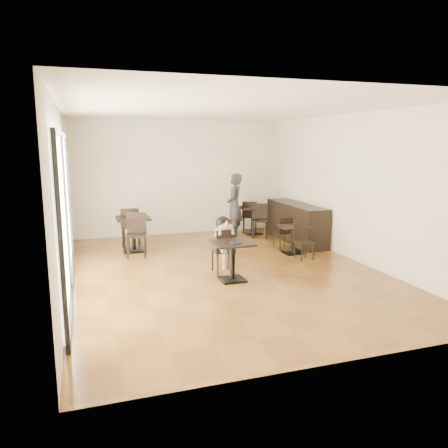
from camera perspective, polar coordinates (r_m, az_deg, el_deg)
name	(u,v)px	position (r m, az deg, el deg)	size (l,w,h in m)	color
floor	(224,271)	(8.93, 0.03, -6.16)	(6.00, 8.00, 0.01)	brown
ceiling	(224,109)	(8.57, 0.03, 14.79)	(6.00, 8.00, 0.01)	white
wall_back	(180,178)	(12.45, -5.77, 6.05)	(6.00, 0.01, 3.20)	white
wall_front	(337,231)	(5.01, 14.52, -0.94)	(6.00, 0.01, 3.20)	white
wall_left	(62,199)	(8.18, -20.38, 3.10)	(0.01, 8.00, 3.20)	white
wall_right	(355,188)	(9.95, 16.72, 4.54)	(0.01, 8.00, 3.20)	white
storefront_window	(64,214)	(7.71, -20.18, 1.20)	(0.04, 4.50, 2.60)	white
child_table	(232,261)	(8.23, 1.09, -4.89)	(0.71, 0.71, 0.75)	black
child_chair	(223,251)	(8.72, -0.10, -3.50)	(0.40, 0.40, 0.90)	black
child	(223,245)	(8.69, -0.10, -2.75)	(0.40, 0.57, 1.13)	slate
plate	(234,243)	(8.05, 1.34, -2.45)	(0.25, 0.25, 0.02)	black
pizza_slice	(226,226)	(8.43, 0.30, -0.29)	(0.26, 0.20, 0.06)	#E4D47B
adult_patron	(234,206)	(11.92, 1.37, 2.41)	(0.64, 0.42, 1.76)	#323237
cafe_table_mid	(293,240)	(10.36, 8.96, -2.04)	(0.62, 0.62, 0.66)	black
cafe_table_left	(134,234)	(10.66, -11.72, -1.33)	(0.78, 0.78, 0.82)	black
cafe_table_back	(252,220)	(12.51, 3.71, 0.48)	(0.73, 0.73, 0.77)	black
chair_mid_a	(283,232)	(10.83, 7.65, -1.10)	(0.36, 0.36, 0.79)	black
chair_mid_b	(304,242)	(9.87, 10.43, -2.32)	(0.36, 0.36, 0.79)	black
chair_left_a	(131,227)	(11.18, -12.07, -0.35)	(0.45, 0.45, 0.99)	black
chair_left_b	(136,235)	(10.11, -11.38, -1.48)	(0.45, 0.45, 0.99)	black
chair_back_a	(250,217)	(12.68, 3.38, 0.98)	(0.41, 0.41, 0.92)	black
chair_back_b	(260,221)	(11.99, 4.69, 0.41)	(0.41, 0.41, 0.92)	black
service_counter	(296,223)	(11.62, 9.39, 0.17)	(0.60, 2.40, 1.00)	black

